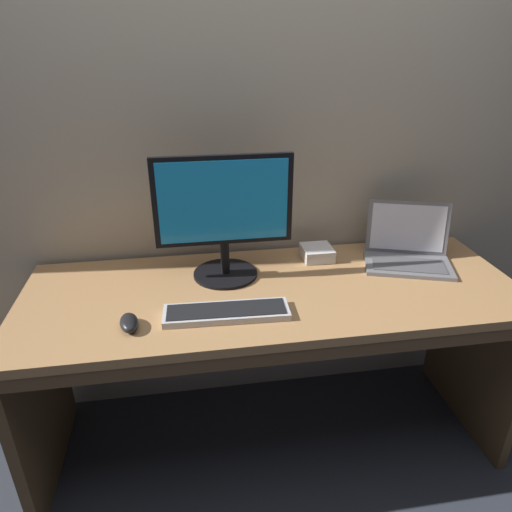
{
  "coord_description": "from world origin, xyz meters",
  "views": [
    {
      "loc": [
        -0.31,
        -1.49,
        1.64
      ],
      "look_at": [
        -0.07,
        0.0,
        0.92
      ],
      "focal_mm": 32.22,
      "sensor_mm": 36.0,
      "label": 1
    }
  ],
  "objects_px": {
    "laptop_space_gray": "(408,252)",
    "wired_keyboard": "(226,312)",
    "external_monitor": "(224,215)",
    "computer_mouse": "(129,323)",
    "external_drive_box": "(317,253)"
  },
  "relations": [
    {
      "from": "laptop_space_gray",
      "to": "external_monitor",
      "type": "height_order",
      "value": "external_monitor"
    },
    {
      "from": "laptop_space_gray",
      "to": "external_monitor",
      "type": "xyz_separation_m",
      "value": [
        -0.77,
        -0.0,
        0.21
      ]
    },
    {
      "from": "wired_keyboard",
      "to": "external_drive_box",
      "type": "distance_m",
      "value": 0.58
    },
    {
      "from": "external_monitor",
      "to": "external_drive_box",
      "type": "relative_size",
      "value": 3.93
    },
    {
      "from": "computer_mouse",
      "to": "external_drive_box",
      "type": "bearing_deg",
      "value": 18.86
    },
    {
      "from": "external_drive_box",
      "to": "laptop_space_gray",
      "type": "bearing_deg",
      "value": -15.57
    },
    {
      "from": "laptop_space_gray",
      "to": "external_monitor",
      "type": "bearing_deg",
      "value": -179.98
    },
    {
      "from": "laptop_space_gray",
      "to": "computer_mouse",
      "type": "distance_m",
      "value": 1.16
    },
    {
      "from": "external_monitor",
      "to": "computer_mouse",
      "type": "relative_size",
      "value": 4.78
    },
    {
      "from": "laptop_space_gray",
      "to": "wired_keyboard",
      "type": "distance_m",
      "value": 0.84
    },
    {
      "from": "laptop_space_gray",
      "to": "wired_keyboard",
      "type": "height_order",
      "value": "laptop_space_gray"
    },
    {
      "from": "external_drive_box",
      "to": "wired_keyboard",
      "type": "bearing_deg",
      "value": -137.98
    },
    {
      "from": "wired_keyboard",
      "to": "external_monitor",
      "type": "bearing_deg",
      "value": 84.79
    },
    {
      "from": "external_monitor",
      "to": "wired_keyboard",
      "type": "distance_m",
      "value": 0.38
    },
    {
      "from": "computer_mouse",
      "to": "external_drive_box",
      "type": "distance_m",
      "value": 0.86
    }
  ]
}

